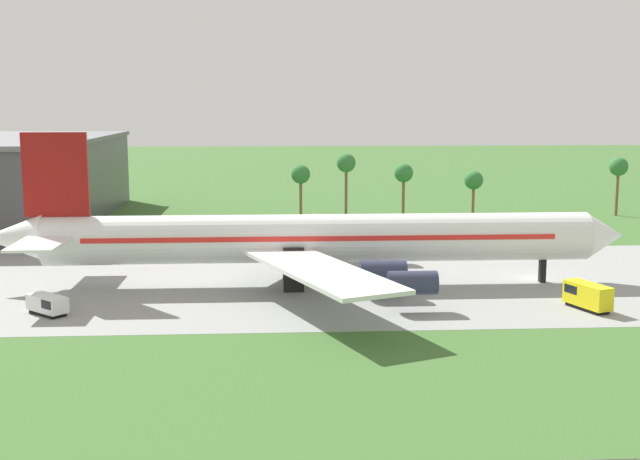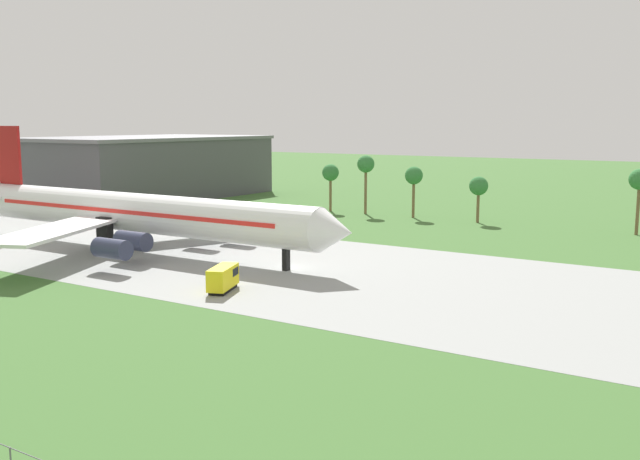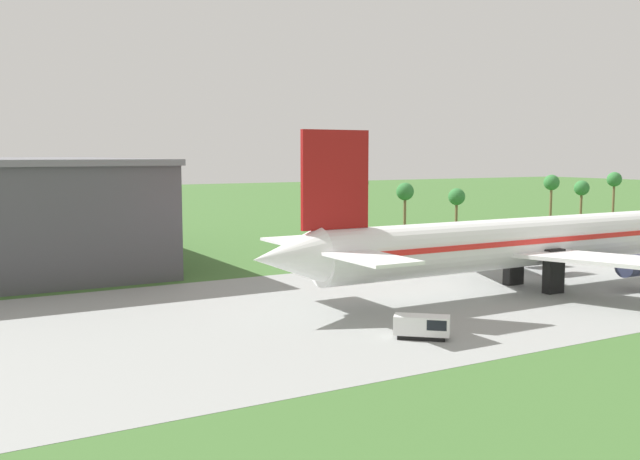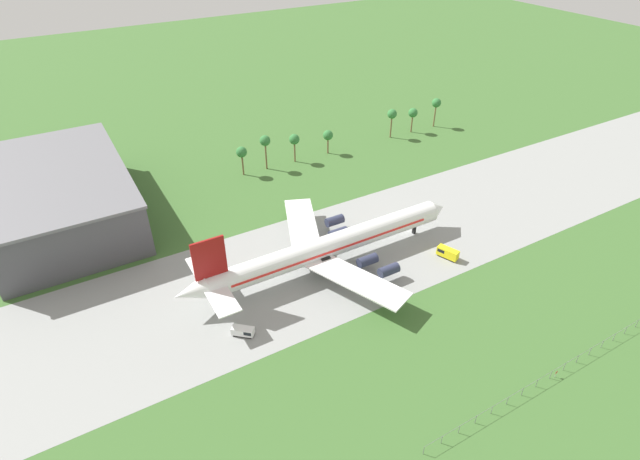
% 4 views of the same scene
% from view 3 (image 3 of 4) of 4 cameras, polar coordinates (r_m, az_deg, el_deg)
% --- Properties ---
extents(jet_airliner, '(76.94, 53.39, 18.45)m').
position_cam_3_polar(jet_airliner, '(89.95, 17.60, -0.82)').
color(jet_airliner, white).
rests_on(jet_airliner, ground_plane).
extents(baggage_tug, '(4.95, 4.69, 2.05)m').
position_cam_3_polar(baggage_tug, '(63.37, 8.31, -7.62)').
color(baggage_tug, black).
rests_on(baggage_tug, ground_plane).
extents(terminal_building, '(36.72, 61.20, 15.44)m').
position_cam_3_polar(terminal_building, '(117.40, -24.08, 1.50)').
color(terminal_building, '#47474C').
rests_on(terminal_building, ground_plane).
extents(palm_tree_row, '(86.69, 3.60, 12.26)m').
position_cam_3_polar(palm_tree_row, '(158.03, 12.69, 3.24)').
color(palm_tree_row, brown).
rests_on(palm_tree_row, ground_plane).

